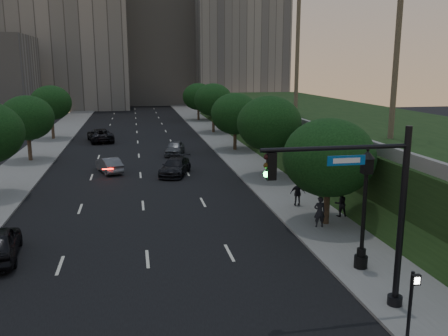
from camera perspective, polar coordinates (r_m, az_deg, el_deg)
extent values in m
plane|color=black|center=(18.85, -8.68, -16.70)|extent=(160.00, 160.00, 0.00)
cube|color=black|center=(47.39, -10.17, 1.02)|extent=(16.00, 140.00, 0.02)
cube|color=slate|center=(48.56, 2.01, 1.55)|extent=(4.50, 140.00, 0.15)
cube|color=slate|center=(48.39, -22.39, 0.59)|extent=(4.50, 140.00, 0.15)
cube|color=black|center=(50.33, 15.73, 3.70)|extent=(18.00, 90.00, 4.00)
cube|color=slate|center=(46.87, 6.49, 6.38)|extent=(0.35, 90.00, 0.70)
cube|color=gray|center=(109.58, -18.63, 15.25)|extent=(26.00, 20.00, 32.00)
cube|color=gray|center=(118.75, -7.99, 14.02)|extent=(22.00, 18.00, 26.00)
cube|color=gray|center=(115.47, 1.45, 16.67)|extent=(20.00, 22.00, 36.00)
cylinder|color=#38281C|center=(27.81, 12.25, -4.00)|extent=(0.36, 0.36, 2.86)
ellipsoid|color=black|center=(27.21, 12.50, 1.26)|extent=(5.20, 5.20, 4.42)
cylinder|color=#38281C|center=(38.77, 5.37, 1.08)|extent=(0.36, 0.36, 3.21)
ellipsoid|color=black|center=(38.32, 5.46, 5.37)|extent=(5.20, 5.20, 4.42)
cylinder|color=#38281C|center=(51.23, 1.33, 3.66)|extent=(0.36, 0.36, 2.86)
ellipsoid|color=black|center=(50.90, 1.34, 6.55)|extent=(5.20, 5.20, 4.42)
cylinder|color=#38281C|center=(64.84, -1.29, 5.62)|extent=(0.36, 0.36, 3.21)
ellipsoid|color=black|center=(64.57, -1.30, 8.20)|extent=(5.20, 5.20, 4.42)
cylinder|color=#38281C|center=(79.60, -3.10, 6.71)|extent=(0.36, 0.36, 2.86)
ellipsoid|color=black|center=(79.40, -3.12, 8.58)|extent=(5.20, 5.20, 4.42)
cylinder|color=#38281C|center=(49.12, -22.36, 2.44)|extent=(0.36, 0.36, 2.99)
ellipsoid|color=black|center=(48.78, -22.62, 5.59)|extent=(5.00, 5.00, 4.25)
cylinder|color=#38281C|center=(62.75, -19.92, 4.70)|extent=(0.36, 0.36, 3.26)
ellipsoid|color=black|center=(62.47, -20.12, 7.39)|extent=(5.00, 5.00, 4.25)
cylinder|color=#4C4233|center=(35.38, 20.07, 13.02)|extent=(0.40, 0.40, 12.00)
cylinder|color=#4C4233|center=(49.36, 8.85, 14.63)|extent=(0.40, 0.40, 14.50)
cylinder|color=black|center=(18.65, 20.56, -5.97)|extent=(0.24, 0.24, 7.00)
cylinder|color=black|center=(19.87, 19.83, -14.92)|extent=(0.56, 0.56, 0.50)
cylinder|color=black|center=(16.74, 13.35, 2.36)|extent=(5.40, 0.16, 0.16)
cube|color=black|center=(16.05, 5.73, 0.21)|extent=(0.32, 0.22, 0.95)
sphere|color=black|center=(15.94, 5.13, 1.35)|extent=(0.20, 0.20, 0.20)
sphere|color=#3F2B0A|center=(16.00, 5.11, 0.29)|extent=(0.20, 0.20, 0.20)
sphere|color=#19F24C|center=(16.06, 5.09, -0.75)|extent=(0.20, 0.20, 0.20)
cube|color=#0C55A2|center=(16.99, 14.50, 0.89)|extent=(1.40, 0.05, 0.35)
cylinder|color=black|center=(22.64, 16.11, -10.94)|extent=(0.60, 0.60, 0.70)
cylinder|color=black|center=(22.45, 16.19, -9.77)|extent=(0.40, 0.40, 0.40)
cylinder|color=black|center=(21.81, 16.49, -5.01)|extent=(0.18, 0.18, 3.60)
cube|color=black|center=(21.31, 16.82, 0.27)|extent=(0.42, 0.42, 0.70)
cone|color=black|center=(21.22, 16.90, 1.59)|extent=(0.64, 0.64, 0.35)
sphere|color=black|center=(21.18, 16.94, 2.12)|extent=(0.14, 0.14, 0.14)
cylinder|color=black|center=(17.49, 21.46, -15.27)|extent=(0.12, 0.12, 2.50)
cube|color=black|center=(16.91, 22.08, -12.35)|extent=(0.30, 0.14, 0.35)
cube|color=white|center=(16.85, 22.23, -12.45)|extent=(0.18, 0.02, 0.22)
imported|color=#57595E|center=(42.10, -13.66, 0.37)|extent=(2.64, 4.29, 1.33)
imported|color=black|center=(59.49, -14.66, 3.85)|extent=(3.71, 6.17, 1.60)
imported|color=black|center=(40.21, -5.89, 0.17)|extent=(3.43, 5.26, 1.42)
imported|color=#4C4F53|center=(49.25, -5.95, 2.42)|extent=(2.65, 4.54, 1.45)
imported|color=black|center=(27.23, 11.42, -5.18)|extent=(0.68, 0.48, 1.78)
imported|color=black|center=(29.44, 13.85, -4.15)|extent=(0.80, 0.63, 1.60)
imported|color=black|center=(31.08, 8.87, -3.01)|extent=(1.03, 0.57, 1.66)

